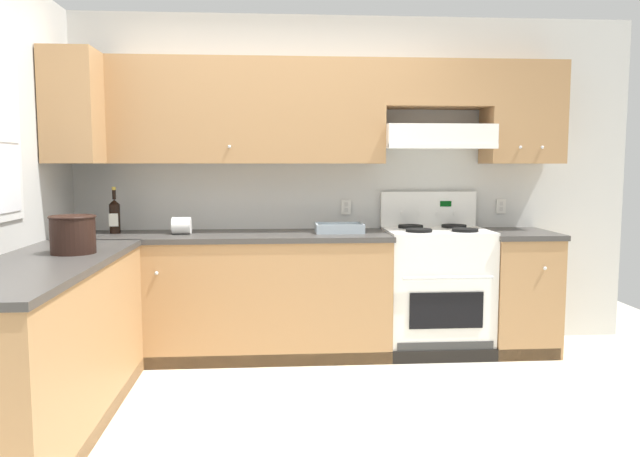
{
  "coord_description": "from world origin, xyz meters",
  "views": [
    {
      "loc": [
        -0.02,
        -3.23,
        1.41
      ],
      "look_at": [
        0.26,
        0.7,
        1.0
      ],
      "focal_mm": 34.34,
      "sensor_mm": 36.0,
      "label": 1
    }
  ],
  "objects_px": {
    "stove": "(436,289)",
    "bowl": "(339,229)",
    "paper_towel_roll": "(182,226)",
    "bucket": "(73,234)",
    "wine_bottle": "(115,215)"
  },
  "relations": [
    {
      "from": "stove",
      "to": "wine_bottle",
      "type": "distance_m",
      "value": 2.45
    },
    {
      "from": "bowl",
      "to": "paper_towel_roll",
      "type": "distance_m",
      "value": 1.15
    },
    {
      "from": "stove",
      "to": "bucket",
      "type": "distance_m",
      "value": 2.59
    },
    {
      "from": "bowl",
      "to": "paper_towel_roll",
      "type": "xyz_separation_m",
      "value": [
        -1.15,
        -0.02,
        0.04
      ]
    },
    {
      "from": "bowl",
      "to": "wine_bottle",
      "type": "bearing_deg",
      "value": 177.95
    },
    {
      "from": "stove",
      "to": "bowl",
      "type": "height_order",
      "value": "stove"
    },
    {
      "from": "bowl",
      "to": "bucket",
      "type": "height_order",
      "value": "bucket"
    },
    {
      "from": "stove",
      "to": "bucket",
      "type": "xyz_separation_m",
      "value": [
        -2.35,
        -0.95,
        0.55
      ]
    },
    {
      "from": "wine_bottle",
      "to": "bucket",
      "type": "height_order",
      "value": "wine_bottle"
    },
    {
      "from": "wine_bottle",
      "to": "paper_towel_roll",
      "type": "relative_size",
      "value": 2.5
    },
    {
      "from": "bowl",
      "to": "bucket",
      "type": "xyz_separation_m",
      "value": [
        -1.62,
        -0.96,
        0.09
      ]
    },
    {
      "from": "bucket",
      "to": "wine_bottle",
      "type": "bearing_deg",
      "value": 91.68
    },
    {
      "from": "wine_bottle",
      "to": "bowl",
      "type": "distance_m",
      "value": 1.65
    },
    {
      "from": "stove",
      "to": "bowl",
      "type": "xyz_separation_m",
      "value": [
        -0.73,
        0.01,
        0.45
      ]
    },
    {
      "from": "bowl",
      "to": "paper_towel_roll",
      "type": "height_order",
      "value": "paper_towel_roll"
    }
  ]
}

